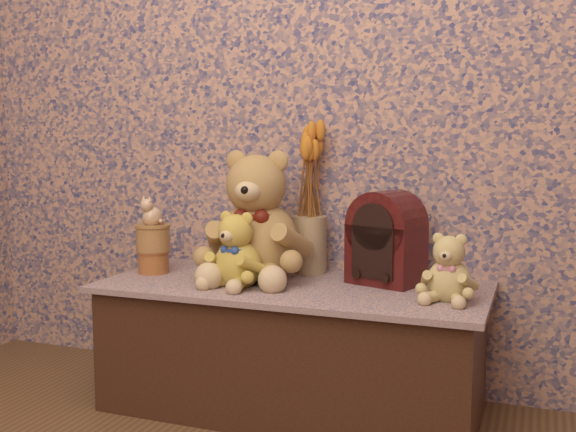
% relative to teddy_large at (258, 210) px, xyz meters
% --- Properties ---
extents(display_shelf, '(1.32, 0.61, 0.44)m').
position_rel_teddy_large_xyz_m(display_shelf, '(0.15, -0.05, -0.47)').
color(display_shelf, navy).
rests_on(display_shelf, ground).
extents(teddy_large, '(0.43, 0.50, 0.49)m').
position_rel_teddy_large_xyz_m(teddy_large, '(0.00, 0.00, 0.00)').
color(teddy_large, '#AB7342').
rests_on(teddy_large, display_shelf).
extents(teddy_medium, '(0.26, 0.29, 0.27)m').
position_rel_teddy_large_xyz_m(teddy_medium, '(-0.01, -0.14, -0.11)').
color(teddy_medium, gold).
rests_on(teddy_medium, display_shelf).
extents(teddy_small, '(0.20, 0.23, 0.22)m').
position_rel_teddy_large_xyz_m(teddy_small, '(0.68, -0.11, -0.13)').
color(teddy_small, tan).
rests_on(teddy_small, display_shelf).
extents(cathedral_radio, '(0.27, 0.23, 0.32)m').
position_rel_teddy_large_xyz_m(cathedral_radio, '(0.45, 0.07, -0.08)').
color(cathedral_radio, '#3B0A0B').
rests_on(cathedral_radio, display_shelf).
extents(ceramic_vase, '(0.15, 0.15, 0.21)m').
position_rel_teddy_large_xyz_m(ceramic_vase, '(0.14, 0.16, -0.14)').
color(ceramic_vase, tan).
rests_on(ceramic_vase, display_shelf).
extents(dried_stalks, '(0.27, 0.27, 0.40)m').
position_rel_teddy_large_xyz_m(dried_stalks, '(0.14, 0.16, 0.17)').
color(dried_stalks, orange).
rests_on(dried_stalks, ceramic_vase).
extents(biscuit_tin_lower, '(0.12, 0.12, 0.08)m').
position_rel_teddy_large_xyz_m(biscuit_tin_lower, '(-0.40, -0.06, -0.20)').
color(biscuit_tin_lower, '#B58735').
rests_on(biscuit_tin_lower, display_shelf).
extents(biscuit_tin_upper, '(0.16, 0.16, 0.10)m').
position_rel_teddy_large_xyz_m(biscuit_tin_upper, '(-0.40, -0.06, -0.11)').
color(biscuit_tin_upper, tan).
rests_on(biscuit_tin_upper, biscuit_tin_lower).
extents(cat_figurine, '(0.10, 0.11, 0.11)m').
position_rel_teddy_large_xyz_m(cat_figurine, '(-0.40, -0.06, -0.01)').
color(cat_figurine, silver).
rests_on(cat_figurine, biscuit_tin_upper).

